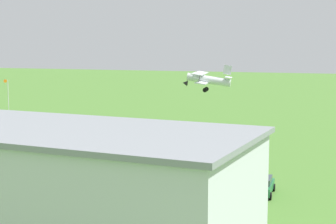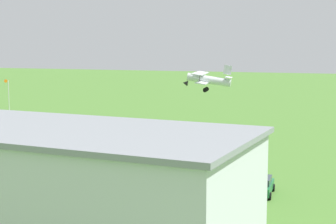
{
  "view_description": "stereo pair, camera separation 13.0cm",
  "coord_description": "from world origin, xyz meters",
  "views": [
    {
      "loc": [
        -27.99,
        70.19,
        12.51
      ],
      "look_at": [
        -4.93,
        13.14,
        5.0
      ],
      "focal_mm": 56.1,
      "sensor_mm": 36.0,
      "label": 1
    },
    {
      "loc": [
        -28.11,
        70.14,
        12.51
      ],
      "look_at": [
        -4.93,
        13.14,
        5.0
      ],
      "focal_mm": 56.1,
      "sensor_mm": 36.0,
      "label": 2
    }
  ],
  "objects": [
    {
      "name": "ground_plane",
      "position": [
        0.0,
        0.0,
        0.0
      ],
      "size": [
        400.0,
        400.0,
        0.0
      ],
      "primitive_type": "plane",
      "color": "#47752D"
    },
    {
      "name": "car_green",
      "position": [
        -19.05,
        26.46,
        0.8
      ],
      "size": [
        2.18,
        4.27,
        1.53
      ],
      "color": "#1E6B38",
      "rests_on": "ground_plane"
    },
    {
      "name": "biplane",
      "position": [
        -5.07,
        -1.23,
        8.08
      ],
      "size": [
        7.27,
        8.9,
        3.88
      ],
      "color": "silver"
    },
    {
      "name": "person_by_parked_cars",
      "position": [
        -12.13,
        23.75,
        0.82
      ],
      "size": [
        0.49,
        0.49,
        1.66
      ],
      "color": "beige",
      "rests_on": "ground_plane"
    },
    {
      "name": "hangar",
      "position": [
        -4.26,
        40.8,
        3.66
      ],
      "size": [
        34.79,
        13.87,
        7.3
      ],
      "color": "silver",
      "rests_on": "ground_plane"
    },
    {
      "name": "windsock",
      "position": [
        34.67,
        -6.38,
        6.09
      ],
      "size": [
        1.45,
        1.29,
        6.96
      ],
      "color": "silver",
      "rests_on": "ground_plane"
    },
    {
      "name": "person_beside_truck",
      "position": [
        4.76,
        22.88,
        0.78
      ],
      "size": [
        0.38,
        0.38,
        1.57
      ],
      "color": "#72338C",
      "rests_on": "ground_plane"
    }
  ]
}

